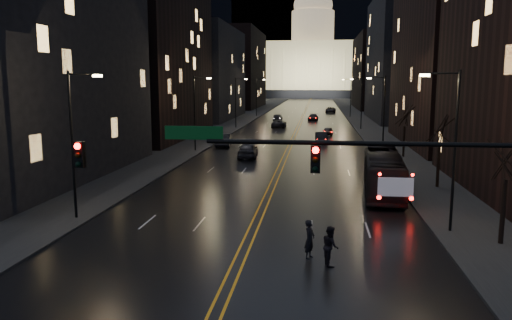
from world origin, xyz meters
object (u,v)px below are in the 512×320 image
(bus, at_px, (383,173))
(receding_car_a, at_px, (321,138))
(oncoming_car_b, at_px, (224,140))
(traffic_signal, at_px, (383,174))
(pedestrian_b, at_px, (330,246))
(oncoming_car_a, at_px, (248,150))
(pedestrian_a, at_px, (310,239))

(bus, distance_m, receding_car_a, 31.02)
(receding_car_a, bearing_deg, oncoming_car_b, -160.41)
(traffic_signal, bearing_deg, oncoming_car_b, 107.72)
(pedestrian_b, bearing_deg, oncoming_car_b, 4.23)
(oncoming_car_b, xyz_separation_m, receding_car_a, (12.58, 5.17, -0.09))
(pedestrian_b, bearing_deg, receding_car_a, -12.88)
(oncoming_car_a, distance_m, pedestrian_a, 31.80)
(traffic_signal, xyz_separation_m, pedestrian_b, (-1.66, 4.22, -4.17))
(oncoming_car_a, xyz_separation_m, pedestrian_a, (7.34, -30.94, 0.09))
(oncoming_car_a, distance_m, receding_car_a, 16.47)
(oncoming_car_b, height_order, pedestrian_b, pedestrian_b)
(receding_car_a, xyz_separation_m, pedestrian_b, (0.16, -46.03, 0.18))
(oncoming_car_a, bearing_deg, receding_car_a, -123.01)
(traffic_signal, distance_m, oncoming_car_a, 37.54)
(oncoming_car_b, xyz_separation_m, pedestrian_a, (11.78, -40.09, 0.10))
(bus, distance_m, oncoming_car_b, 30.67)
(traffic_signal, bearing_deg, pedestrian_a, 117.71)
(traffic_signal, distance_m, receding_car_a, 50.48)
(traffic_signal, bearing_deg, receding_car_a, 92.08)
(oncoming_car_a, height_order, pedestrian_a, pedestrian_a)
(pedestrian_b, bearing_deg, pedestrian_a, 37.87)
(receding_car_a, bearing_deg, oncoming_car_a, -122.37)
(traffic_signal, relative_size, oncoming_car_b, 3.39)
(traffic_signal, relative_size, pedestrian_a, 9.15)
(oncoming_car_a, xyz_separation_m, pedestrian_b, (8.31, -31.72, 0.07))
(traffic_signal, xyz_separation_m, bus, (2.59, 19.57, -3.54))
(bus, bearing_deg, oncoming_car_b, 128.16)
(oncoming_car_b, bearing_deg, pedestrian_b, 100.66)
(traffic_signal, height_order, oncoming_car_b, traffic_signal)
(bus, height_order, pedestrian_b, bus)
(bus, relative_size, oncoming_car_a, 2.23)
(bus, bearing_deg, traffic_signal, -93.06)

